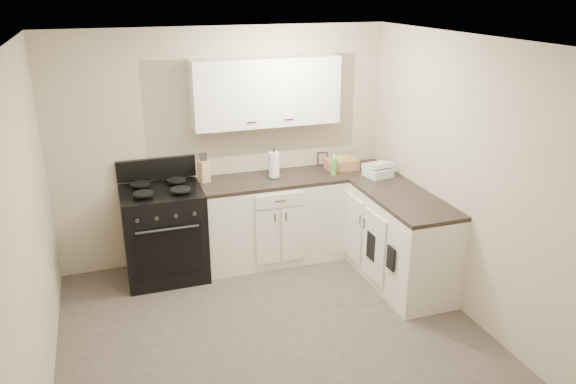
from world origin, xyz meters
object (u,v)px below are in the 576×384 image
object	(u,v)px
wicker_basket	(341,164)
knife_block	(204,171)
stove	(164,235)
countertop_grill	(378,172)
paper_towel	(274,165)

from	to	relation	value
wicker_basket	knife_block	bearing A→B (deg)	177.77
stove	countertop_grill	bearing A→B (deg)	-6.89
knife_block	wicker_basket	bearing A→B (deg)	-26.63
stove	paper_towel	xyz separation A→B (m)	(1.21, 0.05, 0.62)
wicker_basket	countertop_grill	size ratio (longest dim) A/B	1.34
wicker_basket	stove	bearing A→B (deg)	-177.52
knife_block	paper_towel	xyz separation A→B (m)	(0.74, -0.10, 0.03)
paper_towel	wicker_basket	size ratio (longest dim) A/B	0.81
paper_towel	countertop_grill	size ratio (longest dim) A/B	1.09
knife_block	paper_towel	bearing A→B (deg)	-31.76
countertop_grill	paper_towel	bearing A→B (deg)	153.71
knife_block	wicker_basket	xyz separation A→B (m)	(1.54, -0.06, -0.06)
knife_block	countertop_grill	bearing A→B (deg)	-37.53
countertop_grill	stove	bearing A→B (deg)	163.78
stove	knife_block	size ratio (longest dim) A/B	4.31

